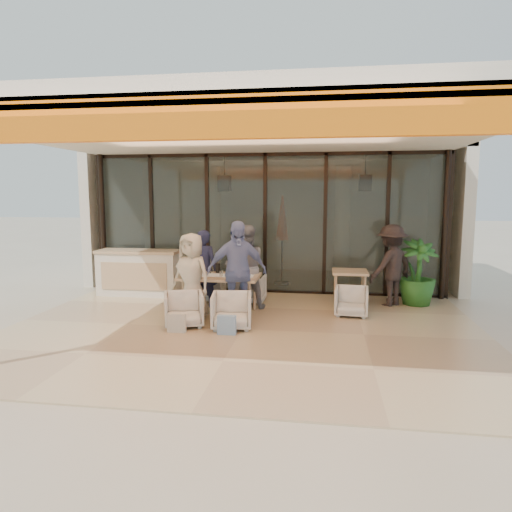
# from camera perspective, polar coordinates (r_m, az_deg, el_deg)

# --- Properties ---
(ground) EXTENTS (70.00, 70.00, 0.00)m
(ground) POSITION_cam_1_polar(r_m,az_deg,el_deg) (7.77, -1.73, -9.30)
(ground) COLOR #C6B293
(ground) RESTS_ON ground
(terrace_floor) EXTENTS (8.00, 6.00, 0.01)m
(terrace_floor) POSITION_cam_1_polar(r_m,az_deg,el_deg) (7.77, -1.73, -9.27)
(terrace_floor) COLOR tan
(terrace_floor) RESTS_ON ground
(terrace_structure) EXTENTS (8.00, 6.00, 3.40)m
(terrace_structure) POSITION_cam_1_polar(r_m,az_deg,el_deg) (7.24, -2.22, 15.45)
(terrace_structure) COLOR silver
(terrace_structure) RESTS_ON ground
(glass_storefront) EXTENTS (8.08, 0.10, 3.20)m
(glass_storefront) POSITION_cam_1_polar(r_m,az_deg,el_deg) (10.42, 1.16, 3.99)
(glass_storefront) COLOR #9EADA3
(glass_storefront) RESTS_ON ground
(interior_block) EXTENTS (9.05, 3.62, 3.52)m
(interior_block) POSITION_cam_1_polar(r_m,az_deg,el_deg) (12.70, 2.54, 7.50)
(interior_block) COLOR silver
(interior_block) RESTS_ON ground
(host_counter) EXTENTS (1.85, 0.65, 1.04)m
(host_counter) POSITION_cam_1_polar(r_m,az_deg,el_deg) (10.59, -14.40, -2.01)
(host_counter) COLOR silver
(host_counter) RESTS_ON ground
(dining_table) EXTENTS (1.50, 0.90, 0.93)m
(dining_table) POSITION_cam_1_polar(r_m,az_deg,el_deg) (8.72, -4.58, -2.81)
(dining_table) COLOR #D8AF83
(dining_table) RESTS_ON ground
(chair_far_left) EXTENTS (0.59, 0.55, 0.59)m
(chair_far_left) POSITION_cam_1_polar(r_m,az_deg,el_deg) (9.80, -5.68, -4.01)
(chair_far_left) COLOR silver
(chair_far_left) RESTS_ON ground
(chair_far_right) EXTENTS (0.65, 0.61, 0.66)m
(chair_far_right) POSITION_cam_1_polar(r_m,az_deg,el_deg) (9.62, -0.81, -3.96)
(chair_far_right) COLOR silver
(chair_far_right) RESTS_ON ground
(chair_near_left) EXTENTS (0.81, 0.79, 0.67)m
(chair_near_left) POSITION_cam_1_polar(r_m,az_deg,el_deg) (8.00, -9.01, -6.42)
(chair_near_left) COLOR silver
(chair_near_left) RESTS_ON ground
(chair_near_right) EXTENTS (0.75, 0.72, 0.68)m
(chair_near_right) POSITION_cam_1_polar(r_m,az_deg,el_deg) (7.80, -3.07, -6.65)
(chair_near_right) COLOR silver
(chair_near_right) RESTS_ON ground
(diner_navy) EXTENTS (0.65, 0.50, 1.58)m
(diner_navy) POSITION_cam_1_polar(r_m,az_deg,el_deg) (9.23, -6.47, -1.60)
(diner_navy) COLOR #1A1C3A
(diner_navy) RESTS_ON ground
(diner_grey) EXTENTS (0.96, 0.84, 1.68)m
(diner_grey) POSITION_cam_1_polar(r_m,az_deg,el_deg) (9.04, -1.33, -1.41)
(diner_grey) COLOR slate
(diner_grey) RESTS_ON ground
(diner_cream) EXTENTS (0.90, 0.74, 1.59)m
(diner_cream) POSITION_cam_1_polar(r_m,az_deg,el_deg) (8.37, -8.06, -2.56)
(diner_cream) COLOR beige
(diner_cream) RESTS_ON ground
(diner_periwinkle) EXTENTS (1.15, 0.76, 1.82)m
(diner_periwinkle) POSITION_cam_1_polar(r_m,az_deg,el_deg) (8.16, -2.40, -1.93)
(diner_periwinkle) COLOR #6E7FB8
(diner_periwinkle) RESTS_ON ground
(tote_bag_cream) EXTENTS (0.30, 0.10, 0.34)m
(tote_bag_cream) POSITION_cam_1_polar(r_m,az_deg,el_deg) (7.68, -9.89, -8.31)
(tote_bag_cream) COLOR silver
(tote_bag_cream) RESTS_ON ground
(tote_bag_blue) EXTENTS (0.30, 0.10, 0.34)m
(tote_bag_blue) POSITION_cam_1_polar(r_m,az_deg,el_deg) (7.46, -3.68, -8.68)
(tote_bag_blue) COLOR #99BFD8
(tote_bag_blue) RESTS_ON ground
(side_table) EXTENTS (0.70, 0.70, 0.74)m
(side_table) POSITION_cam_1_polar(r_m,az_deg,el_deg) (9.43, 11.65, -2.45)
(side_table) COLOR #D8AF83
(side_table) RESTS_ON ground
(side_chair) EXTENTS (0.65, 0.61, 0.62)m
(side_chair) POSITION_cam_1_polar(r_m,az_deg,el_deg) (8.76, 11.85, -5.42)
(side_chair) COLOR silver
(side_chair) RESTS_ON ground
(standing_woman) EXTENTS (1.23, 1.18, 1.68)m
(standing_woman) POSITION_cam_1_polar(r_m,az_deg,el_deg) (9.65, 16.53, -1.17)
(standing_woman) COLOR black
(standing_woman) RESTS_ON ground
(potted_palm) EXTENTS (0.95, 0.95, 1.37)m
(potted_palm) POSITION_cam_1_polar(r_m,az_deg,el_deg) (9.90, 19.54, -1.99)
(potted_palm) COLOR #1E5919
(potted_palm) RESTS_ON ground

